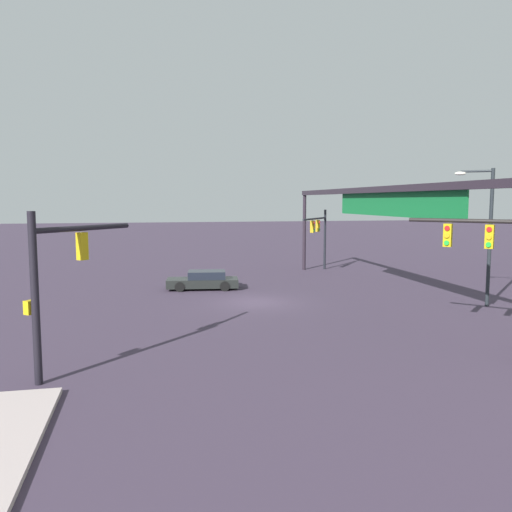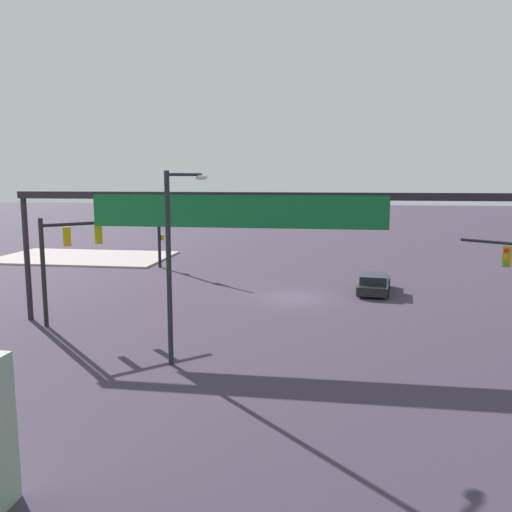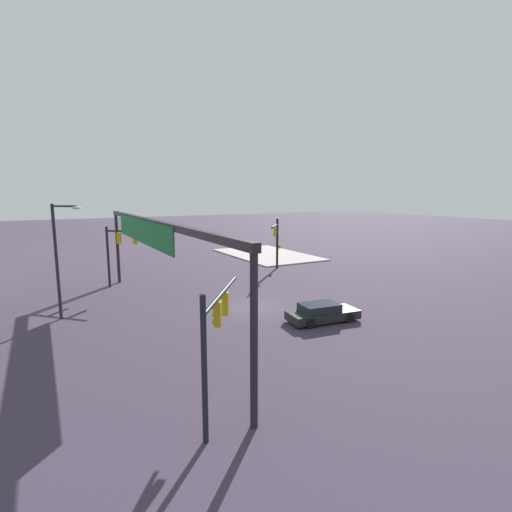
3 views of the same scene
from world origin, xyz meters
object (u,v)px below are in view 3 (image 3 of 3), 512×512
object	(u,v)px
traffic_signal_cross_street	(276,238)
sedan_car_approaching	(322,313)
streetlamp_curved_arm	(59,254)
traffic_signal_near_corner	(215,327)
traffic_signal_opposite_side	(118,246)

from	to	relation	value
traffic_signal_cross_street	sedan_car_approaching	distance (m)	17.58
streetlamp_curved_arm	traffic_signal_near_corner	bearing A→B (deg)	-36.65
traffic_signal_near_corner	traffic_signal_cross_street	size ratio (longest dim) A/B	0.92
traffic_signal_opposite_side	traffic_signal_cross_street	distance (m)	16.27
streetlamp_curved_arm	sedan_car_approaching	distance (m)	17.35
traffic_signal_opposite_side	sedan_car_approaching	world-z (taller)	traffic_signal_opposite_side
traffic_signal_opposite_side	traffic_signal_cross_street	bearing A→B (deg)	46.65
traffic_signal_cross_street	sedan_car_approaching	bearing A→B (deg)	16.93
traffic_signal_opposite_side	sedan_car_approaching	distance (m)	18.76
traffic_signal_cross_street	sedan_car_approaching	xyz separation A→B (m)	(-16.04, 6.59, -2.89)
traffic_signal_near_corner	traffic_signal_cross_street	world-z (taller)	traffic_signal_cross_street
traffic_signal_near_corner	sedan_car_approaching	size ratio (longest dim) A/B	1.05
traffic_signal_near_corner	streetlamp_curved_arm	distance (m)	15.87
streetlamp_curved_arm	sedan_car_approaching	xyz separation A→B (m)	(-8.69, -14.54, -3.79)
traffic_signal_near_corner	sedan_car_approaching	world-z (taller)	traffic_signal_near_corner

